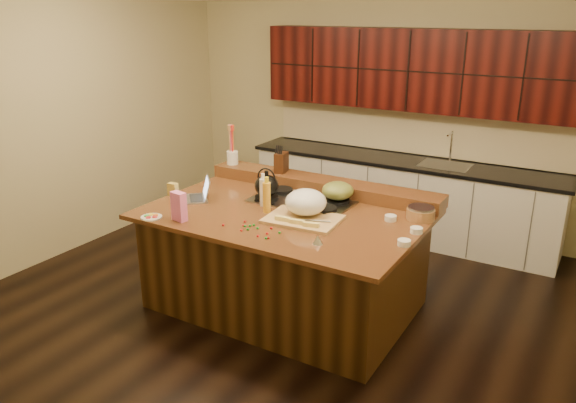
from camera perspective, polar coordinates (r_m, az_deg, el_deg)
The scene contains 36 objects.
room at distance 4.79m, azimuth -0.30°, elevation 3.79°, with size 5.52×5.02×2.72m.
island at distance 5.10m, azimuth -0.29°, elevation -5.86°, with size 2.40×1.60×0.92m.
back_ledge at distance 5.49m, azimuth 3.46°, elevation 1.72°, with size 2.40×0.30×0.12m, color black.
cooktop at distance 5.16m, azimuth 1.41°, elevation 0.11°, with size 0.92×0.52×0.05m.
back_counter at distance 6.73m, azimuth 11.75°, elevation 4.67°, with size 3.70×0.66×2.40m.
kettle at distance 5.16m, azimuth -2.19°, elevation 1.62°, with size 0.22×0.22×0.20m, color black.
green_bowl at distance 5.11m, azimuth 5.07°, elevation 1.11°, with size 0.29×0.29×0.16m, color olive.
laptop at distance 5.30m, azimuth -8.84°, elevation 0.81°, with size 0.37×0.37×0.20m.
oil_bottle at distance 4.88m, azimuth -2.18°, elevation 0.41°, with size 0.07×0.07×0.27m, color gold.
vinegar_bottle at distance 5.04m, azimuth -2.54°, elevation 0.93°, with size 0.06×0.06×0.25m, color silver.
wooden_tray at distance 4.74m, azimuth 1.75°, elevation -0.45°, with size 0.64×0.51×0.25m.
ramekin_a at distance 4.32m, azimuth 11.71°, elevation -4.12°, with size 0.10×0.10×0.04m, color white.
ramekin_b at distance 4.58m, azimuth 12.92°, elevation -2.86°, with size 0.10×0.10×0.04m, color white.
ramekin_c at distance 4.80m, azimuth 10.38°, elevation -1.65°, with size 0.10×0.10×0.04m, color white.
strainer_bowl at distance 4.87m, azimuth 13.33°, elevation -1.25°, with size 0.24×0.24×0.09m, color #996B3F.
kitchen_timer at distance 4.26m, azimuth 3.03°, elevation -3.87°, with size 0.08×0.08×0.07m, color silver.
pink_bag at distance 4.78m, azimuth -11.02°, elevation -0.49°, with size 0.13×0.07×0.25m, color pink.
candy_plate at distance 4.92m, azimuth -13.70°, elevation -1.55°, with size 0.18×0.18×0.01m, color white.
package_box at distance 5.44m, azimuth -11.61°, elevation 1.21°, with size 0.09×0.06×0.12m, color gold.
utensil_crock at distance 5.99m, azimuth -5.67°, elevation 4.46°, with size 0.12×0.12×0.14m, color white.
knife_block at distance 5.66m, azimuth -0.68°, elevation 3.99°, with size 0.10×0.16×0.20m, color black.
gumdrop_0 at distance 4.39m, azimuth -3.07°, elevation -3.52°, with size 0.02×0.02×0.02m, color red.
gumdrop_1 at distance 4.45m, azimuth -0.87°, elevation -3.17°, with size 0.02×0.02×0.02m, color #198C26.
gumdrop_2 at distance 4.69m, azimuth -4.40°, elevation -2.05°, with size 0.02×0.02×0.02m, color red.
gumdrop_3 at distance 4.60m, azimuth -4.39°, elevation -2.50°, with size 0.02×0.02×0.02m, color #198C26.
gumdrop_4 at distance 4.63m, azimuth -6.60°, elevation -2.38°, with size 0.02×0.02×0.02m, color red.
gumdrop_5 at distance 4.60m, azimuth -3.89°, elevation -2.46°, with size 0.02×0.02×0.02m, color #198C26.
gumdrop_6 at distance 4.44m, azimuth -2.13°, elevation -3.26°, with size 0.02×0.02×0.02m, color red.
gumdrop_7 at distance 4.53m, azimuth -4.11°, elevation -2.83°, with size 0.02×0.02×0.02m, color #198C26.
gumdrop_8 at distance 4.54m, azimuth -1.71°, elevation -2.72°, with size 0.02×0.02×0.02m, color red.
gumdrop_9 at distance 4.54m, azimuth -3.12°, elevation -2.72°, with size 0.02×0.02×0.02m, color #198C26.
gumdrop_10 at distance 4.35m, azimuth -2.02°, elevation -3.71°, with size 0.02×0.02×0.02m, color red.
gumdrop_11 at distance 4.35m, azimuth -2.25°, elevation -3.73°, with size 0.02×0.02×0.02m, color #198C26.
gumdrop_12 at distance 4.51m, azimuth -4.76°, elevation -2.93°, with size 0.02×0.02×0.02m, color red.
gumdrop_13 at distance 4.61m, azimuth -3.49°, elevation -2.39°, with size 0.02×0.02×0.02m, color #198C26.
gumdrop_14 at distance 4.61m, azimuth -4.54°, elevation -2.45°, with size 0.02×0.02×0.02m, color red.
Camera 1 is at (2.38, -3.97, 2.62)m, focal length 35.00 mm.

